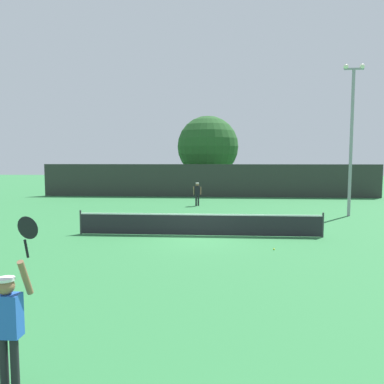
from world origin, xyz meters
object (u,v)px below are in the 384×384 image
at_px(parked_car_near, 182,183).
at_px(parked_car_mid, 304,183).
at_px(player_receiving, 197,192).
at_px(player_serving, 9,317).
at_px(large_tree, 208,147).
at_px(light_pole, 352,131).
at_px(tennis_ball, 274,249).

relative_size(parked_car_near, parked_car_mid, 0.99).
bearing_deg(player_receiving, parked_car_mid, -126.51).
bearing_deg(player_serving, player_receiving, 86.03).
relative_size(player_serving, large_tree, 0.33).
bearing_deg(large_tree, player_serving, -93.36).
height_order(player_receiving, parked_car_near, parked_car_near).
bearing_deg(player_serving, parked_car_near, 91.29).
bearing_deg(large_tree, light_pole, -60.81).
xyz_separation_m(light_pole, parked_car_near, (-11.45, 17.07, -4.17)).
relative_size(player_receiving, large_tree, 0.22).
xyz_separation_m(light_pole, large_tree, (-8.73, 15.62, -0.36)).
xyz_separation_m(player_receiving, parked_car_mid, (10.73, 14.50, -0.24)).
xyz_separation_m(player_serving, parked_car_near, (-0.78, 34.61, -0.35)).
bearing_deg(light_pole, parked_car_mid, 85.19).
distance_m(light_pole, large_tree, 17.89).
distance_m(tennis_ball, light_pole, 11.46).
distance_m(tennis_ball, large_tree, 24.92).
bearing_deg(light_pole, large_tree, 119.19).
bearing_deg(parked_car_mid, tennis_ball, -109.63).
height_order(player_serving, parked_car_near, player_serving).
relative_size(light_pole, large_tree, 1.14).
xyz_separation_m(player_serving, player_receiving, (1.50, 21.68, -0.11)).
relative_size(tennis_ball, parked_car_mid, 0.02).
relative_size(tennis_ball, large_tree, 0.01).
bearing_deg(light_pole, parked_car_near, 123.84).
distance_m(tennis_ball, parked_car_mid, 28.27).
height_order(parked_car_near, parked_car_mid, same).
bearing_deg(parked_car_near, tennis_ball, -73.67).
relative_size(large_tree, parked_car_near, 1.78).
distance_m(player_serving, large_tree, 33.39).
distance_m(parked_car_near, parked_car_mid, 13.11).
xyz_separation_m(player_receiving, tennis_ball, (3.54, -12.83, -0.98)).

